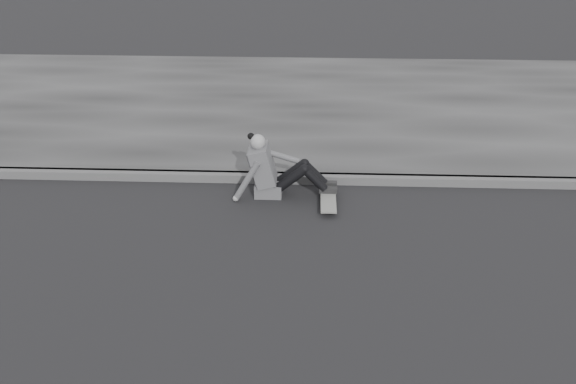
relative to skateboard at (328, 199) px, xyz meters
name	(u,v)px	position (x,y,z in m)	size (l,w,h in m)	color
ground	(522,297)	(1.96, -1.95, -0.07)	(80.00, 80.00, 0.00)	black
curb	(470,181)	(1.96, 0.63, -0.01)	(24.00, 0.16, 0.12)	#505050
sidewalk	(434,107)	(1.96, 3.65, -0.01)	(24.00, 6.00, 0.12)	#343434
skateboard	(328,199)	(0.00, 0.00, 0.00)	(0.20, 0.78, 0.09)	gray
seated_woman	(273,170)	(-0.73, 0.25, 0.29)	(1.38, 0.46, 0.88)	#555558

